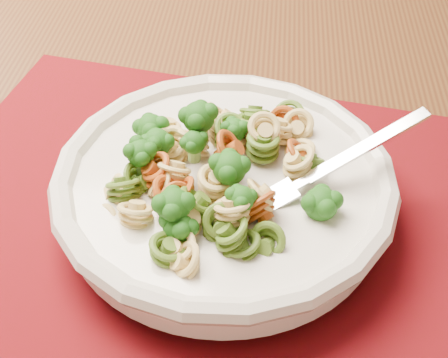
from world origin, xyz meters
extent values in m
cube|color=#553317|center=(0.49, -0.74, 0.74)|extent=(1.49, 1.12, 0.04)
cube|color=#630412|center=(0.51, -0.79, 0.76)|extent=(0.61, 0.55, 0.00)
cylinder|color=silver|center=(0.53, -0.79, 0.77)|extent=(0.12, 0.12, 0.01)
cylinder|color=silver|center=(0.53, -0.79, 0.79)|extent=(0.27, 0.27, 0.03)
torus|color=silver|center=(0.53, -0.79, 0.80)|extent=(0.29, 0.29, 0.02)
camera|label=1|loc=(0.48, -1.16, 1.15)|focal=50.00mm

